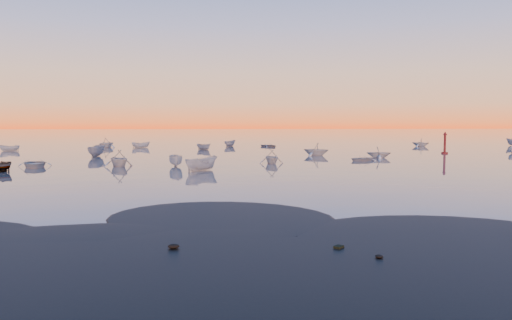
{
  "coord_description": "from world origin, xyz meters",
  "views": [
    {
      "loc": [
        -0.95,
        -22.02,
        4.48
      ],
      "look_at": [
        3.72,
        28.0,
        0.81
      ],
      "focal_mm": 35.0,
      "sensor_mm": 36.0,
      "label": 1
    }
  ],
  "objects": [
    {
      "name": "boat_near_center",
      "position": [
        -1.74,
        25.5,
        0.0
      ],
      "size": [
        3.93,
        3.97,
        1.36
      ],
      "primitive_type": "imported",
      "rotation": [
        0.0,
        0.0,
        2.34
      ],
      "color": "silver",
      "rests_on": "ground"
    },
    {
      "name": "boat_near_right",
      "position": [
        6.01,
        33.44,
        0.0
      ],
      "size": [
        3.52,
        1.81,
        1.19
      ],
      "primitive_type": "imported",
      "rotation": [
        0.0,
        0.0,
        3.22
      ],
      "color": "silver",
      "rests_on": "ground"
    },
    {
      "name": "channel_marker",
      "position": [
        34.2,
        49.7,
        1.35
      ],
      "size": [
        0.96,
        0.96,
        3.42
      ],
      "color": "#4F1111",
      "rests_on": "ground"
    },
    {
      "name": "boat_near_left",
      "position": [
        -18.92,
        31.0,
        0.0
      ],
      "size": [
        4.92,
        3.15,
        1.14
      ],
      "primitive_type": "imported",
      "rotation": [
        0.0,
        0.0,
        0.3
      ],
      "color": "silver",
      "rests_on": "ground"
    },
    {
      "name": "mud_lobes",
      "position": [
        0.0,
        -1.0,
        0.01
      ],
      "size": [
        140.0,
        6.0,
        0.07
      ],
      "primitive_type": null,
      "color": "black",
      "rests_on": "ground"
    },
    {
      "name": "moored_fleet",
      "position": [
        0.0,
        53.0,
        0.0
      ],
      "size": [
        124.0,
        58.0,
        1.2
      ],
      "primitive_type": null,
      "color": "silver",
      "rests_on": "ground"
    },
    {
      "name": "ground",
      "position": [
        0.0,
        100.0,
        0.0
      ],
      "size": [
        600.0,
        600.0,
        0.0
      ],
      "primitive_type": "plane",
      "color": "#6D615B",
      "rests_on": "ground"
    }
  ]
}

